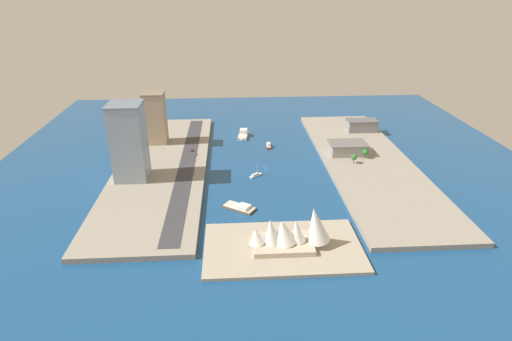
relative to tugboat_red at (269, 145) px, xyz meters
name	(u,v)px	position (x,y,z in m)	size (l,w,h in m)	color
ground_plane	(266,167)	(6.20, 43.49, -1.55)	(440.00, 440.00, 0.00)	navy
quay_west	(367,162)	(-76.77, 43.49, 0.16)	(70.00, 240.00, 3.42)	gray
quay_east	(162,167)	(89.16, 43.49, 0.16)	(70.00, 240.00, 3.42)	gray
peninsula_point	(283,247)	(6.13, 156.53, -0.55)	(87.59, 51.45, 2.00)	#A89E89
road_strip	(187,165)	(69.03, 43.49, 1.95)	(12.42, 228.00, 0.15)	#38383D
tugboat_red	(269,145)	(0.00, 0.00, 0.00)	(4.13, 13.91, 4.20)	red
sailboat_small_white	(256,175)	(15.27, 60.76, -0.56)	(10.20, 8.69, 10.93)	white
ferry_white_commuter	(243,134)	(21.85, -28.42, 0.88)	(11.27, 23.74, 6.76)	silver
barge_flat_brown	(240,207)	(28.61, 110.22, -0.36)	(22.65, 19.22, 3.34)	brown
tower_tall_glass	(129,142)	(106.68, 64.20, 30.02)	(23.64, 24.33, 56.22)	#8C9EB2
apartment_midrise_tan	(155,118)	(100.00, -9.29, 24.61)	(18.91, 17.71, 45.40)	tan
carpark_squat_concrete	(348,148)	(-64.26, 27.54, 6.77)	(31.51, 21.01, 9.73)	gray
warehouse_low_gray	(362,125)	(-93.25, -29.65, 7.36)	(29.23, 15.94, 10.91)	gray
pickup_red	(192,150)	(67.43, 14.33, 2.76)	(2.22, 4.49, 1.48)	black
sedan_silver	(195,154)	(64.38, 23.28, 2.77)	(2.06, 4.29, 1.52)	black
traffic_light_waterfront	(194,170)	(61.61, 63.10, 6.22)	(0.36, 0.36, 6.50)	black
opera_landmark	(291,232)	(1.71, 156.53, 9.52)	(46.32, 22.18, 24.73)	#BCAD93
park_tree_cluster	(358,152)	(-69.65, 38.45, 7.31)	(17.04, 22.82, 8.36)	brown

